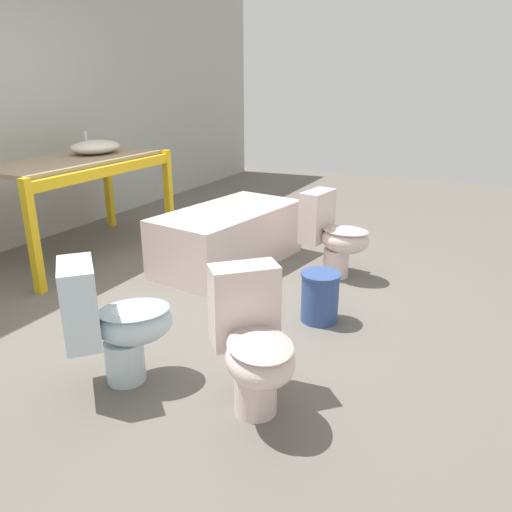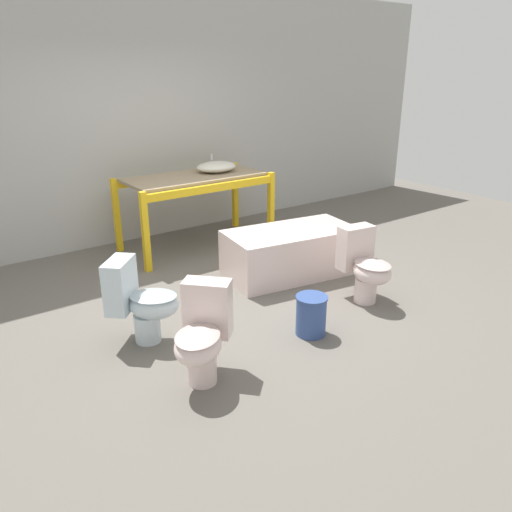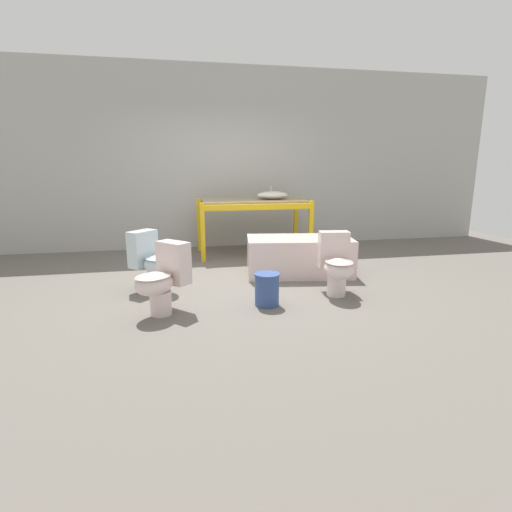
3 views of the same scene
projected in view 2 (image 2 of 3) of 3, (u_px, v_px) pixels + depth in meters
The scene contains 9 objects.
ground_plane at pixel (225, 295), 5.11m from camera, with size 12.00×12.00×0.00m, color #666059.
warehouse_wall_rear at pixel (124, 117), 6.24m from camera, with size 10.80×0.08×3.20m.
shelving_rack at pixel (195, 186), 6.23m from camera, with size 1.84×0.91×0.92m.
sink_basin at pixel (216, 167), 6.38m from camera, with size 0.53×0.41×0.21m.
bathtub_main at pixel (291, 249), 5.53m from camera, with size 1.53×0.93×0.52m.
toilet_near at pixel (202, 335), 3.61m from camera, with size 0.65×0.64×0.73m.
toilet_far at pixel (365, 265), 4.87m from camera, with size 0.42×0.62×0.73m.
toilet_extra at pixel (141, 301), 4.13m from camera, with size 0.65×0.64×0.73m.
bucket_white at pixel (311, 314), 4.31m from camera, with size 0.28×0.28×0.36m.
Camera 2 is at (-2.49, -3.92, 2.19)m, focal length 35.00 mm.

